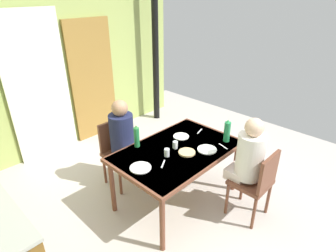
% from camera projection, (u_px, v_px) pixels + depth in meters
% --- Properties ---
extents(ground_plane, '(6.18, 6.18, 0.00)m').
position_uv_depth(ground_plane, '(171.00, 208.00, 3.39)').
color(ground_plane, beige).
extents(wall_back, '(4.50, 0.10, 2.60)m').
position_uv_depth(wall_back, '(59.00, 68.00, 4.29)').
color(wall_back, '#A0B45F').
rests_on(wall_back, ground_plane).
extents(door_wooden, '(0.80, 0.05, 2.00)m').
position_uv_depth(door_wooden, '(93.00, 81.00, 4.70)').
color(door_wooden, olive).
rests_on(door_wooden, ground_plane).
extents(stove_pipe_column, '(0.12, 0.12, 2.60)m').
position_uv_depth(stove_pipe_column, '(156.00, 54.00, 5.19)').
color(stove_pipe_column, black).
rests_on(stove_pipe_column, ground_plane).
extents(curtain_panel, '(0.90, 0.03, 2.18)m').
position_uv_depth(curtain_panel, '(38.00, 88.00, 4.05)').
color(curtain_panel, white).
rests_on(curtain_panel, ground_plane).
extents(dining_table, '(1.46, 0.95, 0.73)m').
position_uv_depth(dining_table, '(177.00, 154.00, 3.24)').
color(dining_table, brown).
rests_on(dining_table, ground_plane).
extents(chair_near_diner, '(0.40, 0.40, 0.87)m').
position_uv_depth(chair_near_diner, '(257.00, 181.00, 3.05)').
color(chair_near_diner, brown).
rests_on(chair_near_diner, ground_plane).
extents(chair_far_diner, '(0.40, 0.40, 0.87)m').
position_uv_depth(chair_far_diner, '(118.00, 149.00, 3.66)').
color(chair_far_diner, brown).
rests_on(chair_far_diner, ground_plane).
extents(person_near_diner, '(0.30, 0.37, 0.77)m').
position_uv_depth(person_near_diner, '(249.00, 155.00, 3.01)').
color(person_near_diner, silver).
rests_on(person_near_diner, ground_plane).
extents(person_far_diner, '(0.30, 0.37, 0.77)m').
position_uv_depth(person_far_diner, '(122.00, 134.00, 3.45)').
color(person_far_diner, '#252B4D').
rests_on(person_far_diner, ground_plane).
extents(water_bottle_green_near, '(0.08, 0.08, 0.29)m').
position_uv_depth(water_bottle_green_near, '(227.00, 131.00, 3.33)').
color(water_bottle_green_near, '#22834B').
rests_on(water_bottle_green_near, dining_table).
extents(water_bottle_green_far, '(0.06, 0.06, 0.28)m').
position_uv_depth(water_bottle_green_far, '(137.00, 137.00, 3.21)').
color(water_bottle_green_far, '#278546').
rests_on(water_bottle_green_far, dining_table).
extents(dinner_plate_near_left, '(0.22, 0.22, 0.01)m').
position_uv_depth(dinner_plate_near_left, '(207.00, 150.00, 3.19)').
color(dinner_plate_near_left, white).
rests_on(dinner_plate_near_left, dining_table).
extents(dinner_plate_near_right, '(0.22, 0.22, 0.01)m').
position_uv_depth(dinner_plate_near_right, '(141.00, 168.00, 2.87)').
color(dinner_plate_near_right, white).
rests_on(dinner_plate_near_right, dining_table).
extents(dinner_plate_far_center, '(0.20, 0.20, 0.01)m').
position_uv_depth(dinner_plate_far_center, '(181.00, 136.00, 3.48)').
color(dinner_plate_far_center, white).
rests_on(dinner_plate_far_center, dining_table).
extents(drinking_glass_by_near_diner, '(0.06, 0.06, 0.09)m').
position_uv_depth(drinking_glass_by_near_diner, '(175.00, 145.00, 3.22)').
color(drinking_glass_by_near_diner, silver).
rests_on(drinking_glass_by_near_diner, dining_table).
extents(drinking_glass_by_far_diner, '(0.06, 0.06, 0.09)m').
position_uv_depth(drinking_glass_by_far_diner, '(167.00, 152.00, 3.06)').
color(drinking_glass_by_far_diner, silver).
rests_on(drinking_glass_by_far_diner, dining_table).
extents(bread_plate_sliced, '(0.19, 0.19, 0.02)m').
position_uv_depth(bread_plate_sliced, '(187.00, 152.00, 3.13)').
color(bread_plate_sliced, '#DBB77A').
rests_on(bread_plate_sliced, dining_table).
extents(cutlery_knife_near, '(0.15, 0.06, 0.00)m').
position_uv_depth(cutlery_knife_near, '(200.00, 131.00, 3.61)').
color(cutlery_knife_near, silver).
rests_on(cutlery_knife_near, dining_table).
extents(cutlery_fork_near, '(0.06, 0.15, 0.00)m').
position_uv_depth(cutlery_fork_near, '(223.00, 146.00, 3.27)').
color(cutlery_fork_near, silver).
rests_on(cutlery_fork_near, dining_table).
extents(cutlery_knife_far, '(0.14, 0.09, 0.00)m').
position_uv_depth(cutlery_knife_far, '(163.00, 164.00, 2.94)').
color(cutlery_knife_far, silver).
rests_on(cutlery_knife_far, dining_table).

